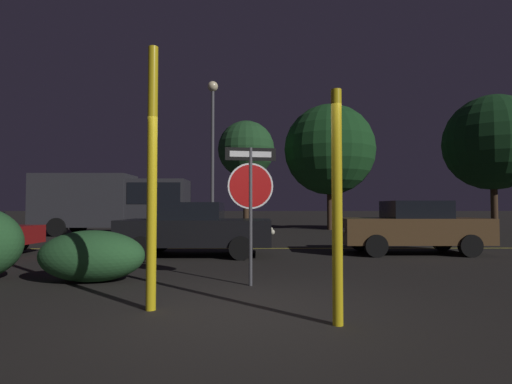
{
  "coord_description": "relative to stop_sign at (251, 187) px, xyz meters",
  "views": [
    {
      "loc": [
        0.12,
        -5.08,
        1.32
      ],
      "look_at": [
        0.25,
        5.53,
        1.72
      ],
      "focal_mm": 28.0,
      "sensor_mm": 36.0,
      "label": 1
    }
  ],
  "objects": [
    {
      "name": "yellow_pole_right",
      "position": [
        0.98,
        -2.27,
        -0.33
      ],
      "size": [
        0.12,
        0.12,
        2.67
      ],
      "primitive_type": "cylinder",
      "color": "yellow",
      "rests_on": "ground_plane"
    },
    {
      "name": "stop_sign",
      "position": [
        0.0,
        0.0,
        0.0
      ],
      "size": [
        0.87,
        0.15,
        2.34
      ],
      "rotation": [
        0.0,
        0.0,
        0.15
      ],
      "color": "#4C4C51",
      "rests_on": "ground_plane"
    },
    {
      "name": "delivery_truck",
      "position": [
        -6.42,
        12.32,
        -0.05
      ],
      "size": [
        7.09,
        2.48,
        2.86
      ],
      "rotation": [
        0.0,
        0.0,
        -1.58
      ],
      "color": "#2D2D33",
      "rests_on": "ground_plane"
    },
    {
      "name": "passing_car_3",
      "position": [
        4.59,
        4.53,
        -0.92
      ],
      "size": [
        4.14,
        1.81,
        1.5
      ],
      "rotation": [
        0.0,
        0.0,
        1.56
      ],
      "color": "brown",
      "rests_on": "ground_plane"
    },
    {
      "name": "yellow_pole_left",
      "position": [
        -1.28,
        -1.58,
        0.05
      ],
      "size": [
        0.13,
        0.13,
        3.43
      ],
      "primitive_type": "cylinder",
      "color": "yellow",
      "rests_on": "ground_plane"
    },
    {
      "name": "ground_plane",
      "position": [
        -0.11,
        -1.69,
        -1.66
      ],
      "size": [
        260.0,
        260.0,
        0.0
      ],
      "primitive_type": "plane",
      "color": "black"
    },
    {
      "name": "tree_0",
      "position": [
        4.61,
        16.43,
        3.02
      ],
      "size": [
        5.29,
        5.29,
        7.33
      ],
      "color": "#422D1E",
      "rests_on": "ground_plane"
    },
    {
      "name": "street_lamp",
      "position": [
        -1.83,
        12.22,
        3.32
      ],
      "size": [
        0.5,
        0.5,
        7.38
      ],
      "color": "#4C4C51",
      "rests_on": "ground_plane"
    },
    {
      "name": "passing_car_2",
      "position": [
        -1.49,
        4.19,
        -0.93
      ],
      "size": [
        4.14,
        2.12,
        1.45
      ],
      "rotation": [
        0.0,
        0.0,
        -1.59
      ],
      "color": "black",
      "rests_on": "ground_plane"
    },
    {
      "name": "hedge_bush_1",
      "position": [
        -2.82,
        0.38,
        -1.21
      ],
      "size": [
        1.86,
        1.12,
        0.91
      ],
      "primitive_type": "ellipsoid",
      "color": "#285B2D",
      "rests_on": "ground_plane"
    },
    {
      "name": "tree_1",
      "position": [
        12.04,
        12.78,
        2.86
      ],
      "size": [
        4.71,
        4.71,
        6.88
      ],
      "color": "#422D1E",
      "rests_on": "ground_plane"
    },
    {
      "name": "road_center_stripe",
      "position": [
        -0.11,
        6.04,
        -1.66
      ],
      "size": [
        37.45,
        0.12,
        0.01
      ],
      "primitive_type": "cube",
      "color": "gold",
      "rests_on": "ground_plane"
    },
    {
      "name": "tree_2",
      "position": [
        -0.27,
        15.92,
        2.94
      ],
      "size": [
        3.23,
        3.23,
        6.25
      ],
      "color": "#422D1E",
      "rests_on": "ground_plane"
    }
  ]
}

